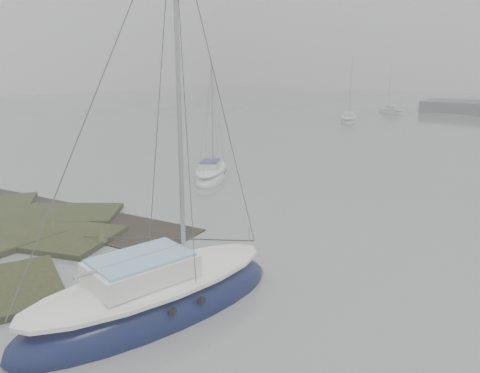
% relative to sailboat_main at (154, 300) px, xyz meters
% --- Properties ---
extents(ground, '(160.00, 160.00, 0.00)m').
position_rel_sailboat_main_xyz_m(ground, '(-4.53, 29.02, -0.32)').
color(ground, slate).
rests_on(ground, ground).
extents(sailboat_main, '(4.08, 7.69, 10.34)m').
position_rel_sailboat_main_xyz_m(sailboat_main, '(0.00, 0.00, 0.00)').
color(sailboat_main, '#0B1335').
rests_on(sailboat_main, ground).
extents(sailboat_white, '(3.63, 4.93, 6.71)m').
position_rel_sailboat_main_xyz_m(sailboat_white, '(-7.79, 12.12, -0.11)').
color(sailboat_white, silver).
rests_on(sailboat_white, ground).
extents(sailboat_far_a, '(3.38, 5.45, 7.31)m').
position_rel_sailboat_main_xyz_m(sailboat_far_a, '(-11.60, 40.82, -0.09)').
color(sailboat_far_a, '#9EA3A7').
rests_on(sailboat_far_a, ground).
extents(sailboat_far_c, '(4.78, 3.79, 6.60)m').
position_rel_sailboat_main_xyz_m(sailboat_far_c, '(-10.85, 52.90, -0.12)').
color(sailboat_far_c, '#AFB4B8').
rests_on(sailboat_far_c, ground).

